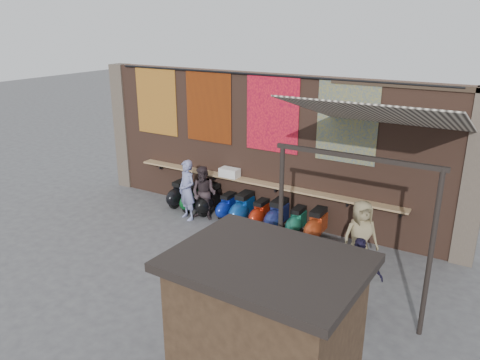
{
  "coord_description": "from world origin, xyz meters",
  "views": [
    {
      "loc": [
        5.75,
        -8.25,
        5.3
      ],
      "look_at": [
        0.09,
        1.2,
        1.53
      ],
      "focal_mm": 35.0,
      "sensor_mm": 36.0,
      "label": 1
    }
  ],
  "objects_px": {
    "diner_right": "(204,193)",
    "scooter_stool_2": "(209,200)",
    "scooter_stool_1": "(193,198)",
    "scooter_stool_5": "(260,213)",
    "scooter_stool_3": "(227,206)",
    "shopper_grey": "(330,282)",
    "scooter_stool_8": "(317,225)",
    "scooter_stool_0": "(180,194)",
    "market_stall": "(266,344)",
    "scooter_stool_4": "(243,208)",
    "scooter_stool_7": "(297,221)",
    "shopper_navy": "(358,276)",
    "shelf_box": "(230,173)",
    "diner_left": "(187,190)",
    "scooter_stool_6": "(277,216)",
    "shopper_tan": "(360,237)"
  },
  "relations": [
    {
      "from": "scooter_stool_7",
      "to": "scooter_stool_4",
      "type": "bearing_deg",
      "value": -177.24
    },
    {
      "from": "scooter_stool_0",
      "to": "market_stall",
      "type": "bearing_deg",
      "value": -43.75
    },
    {
      "from": "scooter_stool_8",
      "to": "shopper_grey",
      "type": "distance_m",
      "value": 3.33
    },
    {
      "from": "scooter_stool_5",
      "to": "scooter_stool_7",
      "type": "xyz_separation_m",
      "value": [
        1.1,
        -0.01,
        0.01
      ]
    },
    {
      "from": "scooter_stool_2",
      "to": "scooter_stool_5",
      "type": "relative_size",
      "value": 1.2
    },
    {
      "from": "shopper_grey",
      "to": "scooter_stool_7",
      "type": "bearing_deg",
      "value": -40.91
    },
    {
      "from": "scooter_stool_8",
      "to": "shopper_grey",
      "type": "height_order",
      "value": "shopper_grey"
    },
    {
      "from": "shelf_box",
      "to": "shopper_navy",
      "type": "relative_size",
      "value": 0.36
    },
    {
      "from": "scooter_stool_7",
      "to": "shopper_navy",
      "type": "xyz_separation_m",
      "value": [
        2.39,
        -2.54,
        0.41
      ]
    },
    {
      "from": "scooter_stool_6",
      "to": "diner_right",
      "type": "xyz_separation_m",
      "value": [
        -2.08,
        -0.39,
        0.35
      ]
    },
    {
      "from": "shopper_tan",
      "to": "shopper_navy",
      "type": "bearing_deg",
      "value": -116.37
    },
    {
      "from": "scooter_stool_8",
      "to": "scooter_stool_0",
      "type": "bearing_deg",
      "value": 178.85
    },
    {
      "from": "scooter_stool_4",
      "to": "shopper_grey",
      "type": "bearing_deg",
      "value": -39.46
    },
    {
      "from": "scooter_stool_6",
      "to": "scooter_stool_4",
      "type": "bearing_deg",
      "value": -177.99
    },
    {
      "from": "shelf_box",
      "to": "scooter_stool_0",
      "type": "bearing_deg",
      "value": -171.13
    },
    {
      "from": "shopper_grey",
      "to": "diner_left",
      "type": "bearing_deg",
      "value": -10.02
    },
    {
      "from": "scooter_stool_2",
      "to": "diner_right",
      "type": "relative_size",
      "value": 0.57
    },
    {
      "from": "shelf_box",
      "to": "scooter_stool_2",
      "type": "bearing_deg",
      "value": -150.55
    },
    {
      "from": "scooter_stool_4",
      "to": "scooter_stool_8",
      "type": "bearing_deg",
      "value": 0.09
    },
    {
      "from": "scooter_stool_3",
      "to": "diner_left",
      "type": "distance_m",
      "value": 1.21
    },
    {
      "from": "scooter_stool_5",
      "to": "diner_right",
      "type": "relative_size",
      "value": 0.48
    },
    {
      "from": "shopper_tan",
      "to": "scooter_stool_8",
      "type": "bearing_deg",
      "value": 103.11
    },
    {
      "from": "scooter_stool_6",
      "to": "shopper_grey",
      "type": "distance_m",
      "value": 3.97
    },
    {
      "from": "shopper_grey",
      "to": "market_stall",
      "type": "height_order",
      "value": "market_stall"
    },
    {
      "from": "scooter_stool_4",
      "to": "scooter_stool_7",
      "type": "distance_m",
      "value": 1.58
    },
    {
      "from": "diner_right",
      "to": "scooter_stool_3",
      "type": "bearing_deg",
      "value": 32.8
    },
    {
      "from": "scooter_stool_7",
      "to": "scooter_stool_1",
      "type": "bearing_deg",
      "value": -179.04
    },
    {
      "from": "diner_right",
      "to": "shopper_grey",
      "type": "distance_m",
      "value": 5.34
    },
    {
      "from": "scooter_stool_3",
      "to": "shopper_grey",
      "type": "height_order",
      "value": "shopper_grey"
    },
    {
      "from": "scooter_stool_8",
      "to": "scooter_stool_1",
      "type": "bearing_deg",
      "value": 179.74
    },
    {
      "from": "scooter_stool_8",
      "to": "shopper_navy",
      "type": "distance_m",
      "value": 3.09
    },
    {
      "from": "diner_right",
      "to": "shopper_grey",
      "type": "relative_size",
      "value": 0.98
    },
    {
      "from": "scooter_stool_4",
      "to": "scooter_stool_5",
      "type": "bearing_deg",
      "value": 10.52
    },
    {
      "from": "scooter_stool_3",
      "to": "shopper_navy",
      "type": "bearing_deg",
      "value": -29.24
    },
    {
      "from": "diner_right",
      "to": "scooter_stool_2",
      "type": "bearing_deg",
      "value": 95.97
    },
    {
      "from": "scooter_stool_2",
      "to": "scooter_stool_8",
      "type": "relative_size",
      "value": 1.02
    },
    {
      "from": "scooter_stool_7",
      "to": "scooter_stool_2",
      "type": "bearing_deg",
      "value": -179.53
    },
    {
      "from": "scooter_stool_2",
      "to": "diner_left",
      "type": "height_order",
      "value": "diner_left"
    },
    {
      "from": "diner_left",
      "to": "shopper_tan",
      "type": "height_order",
      "value": "diner_left"
    },
    {
      "from": "scooter_stool_7",
      "to": "shelf_box",
      "type": "bearing_deg",
      "value": 173.13
    },
    {
      "from": "shopper_navy",
      "to": "shelf_box",
      "type": "bearing_deg",
      "value": -42.44
    },
    {
      "from": "diner_right",
      "to": "shopper_tan",
      "type": "height_order",
      "value": "shopper_tan"
    },
    {
      "from": "diner_left",
      "to": "shopper_navy",
      "type": "relative_size",
      "value": 1.11
    },
    {
      "from": "diner_left",
      "to": "diner_right",
      "type": "xyz_separation_m",
      "value": [
        0.42,
        0.21,
        -0.09
      ]
    },
    {
      "from": "scooter_stool_1",
      "to": "scooter_stool_2",
      "type": "bearing_deg",
      "value": 3.37
    },
    {
      "from": "scooter_stool_6",
      "to": "shopper_navy",
      "type": "xyz_separation_m",
      "value": [
        2.93,
        -2.5,
        0.35
      ]
    },
    {
      "from": "scooter_stool_5",
      "to": "scooter_stool_8",
      "type": "height_order",
      "value": "scooter_stool_8"
    },
    {
      "from": "scooter_stool_1",
      "to": "scooter_stool_8",
      "type": "height_order",
      "value": "scooter_stool_8"
    },
    {
      "from": "diner_left",
      "to": "shopper_navy",
      "type": "bearing_deg",
      "value": 0.67
    },
    {
      "from": "market_stall",
      "to": "scooter_stool_5",
      "type": "bearing_deg",
      "value": 121.31
    }
  ]
}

